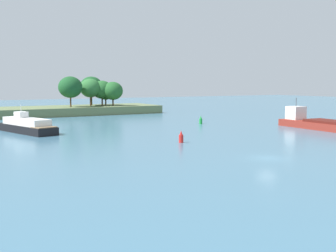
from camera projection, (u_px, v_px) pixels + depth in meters
The scene contains 5 objects.
ground_plane at pixel (267, 158), 51.86m from camera, with size 400.00×400.00×0.00m, color teal.
treeline_island at pixel (39, 105), 118.35m from camera, with size 79.72×17.48×11.14m.
white_riverboat at pixel (27, 126), 78.40m from camera, with size 8.08×16.49×5.21m.
channel_buoy_red at pixel (181, 137), 65.22m from camera, with size 0.70×0.70×1.90m.
channel_buoy_green at pixel (201, 120), 94.79m from camera, with size 0.70×0.70×1.90m.
Camera 1 is at (-36.41, -38.00, 9.25)m, focal length 45.08 mm.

